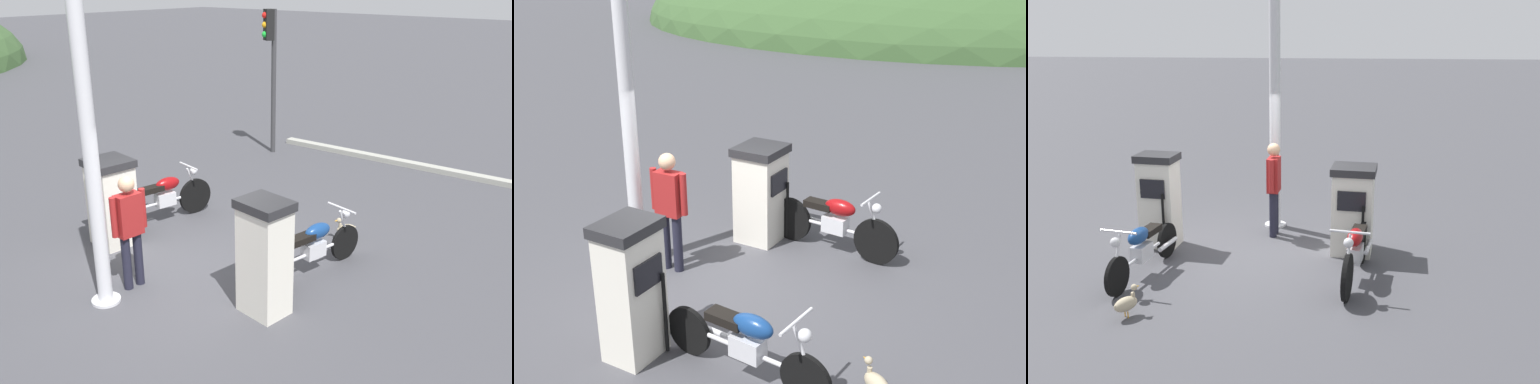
# 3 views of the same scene
# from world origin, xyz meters

# --- Properties ---
(ground_plane) EXTENTS (120.00, 120.00, 0.00)m
(ground_plane) POSITION_xyz_m (0.00, 0.00, 0.00)
(ground_plane) COLOR #424247
(fuel_pump_near) EXTENTS (0.63, 0.71, 1.61)m
(fuel_pump_near) POSITION_xyz_m (-0.14, -1.63, 0.82)
(fuel_pump_near) COLOR silver
(fuel_pump_near) RESTS_ON ground
(fuel_pump_far) EXTENTS (0.75, 0.77, 1.48)m
(fuel_pump_far) POSITION_xyz_m (-0.14, 1.63, 0.75)
(fuel_pump_far) COLOR silver
(fuel_pump_far) RESTS_ON ground
(motorcycle_near_pump) EXTENTS (2.05, 0.69, 0.92)m
(motorcycle_near_pump) POSITION_xyz_m (1.16, -1.51, 0.46)
(motorcycle_near_pump) COLOR black
(motorcycle_near_pump) RESTS_ON ground
(motorcycle_far_pump) EXTENTS (2.06, 0.66, 0.97)m
(motorcycle_far_pump) POSITION_xyz_m (1.01, 1.68, 0.47)
(motorcycle_far_pump) COLOR black
(motorcycle_far_pump) RESTS_ON ground
(attendant_person) EXTENTS (0.57, 0.24, 1.69)m
(attendant_person) POSITION_xyz_m (-0.84, 0.24, 0.97)
(attendant_person) COLOR #1E1E2D
(attendant_person) RESTS_ON ground
(wandering_duck) EXTENTS (0.39, 0.33, 0.42)m
(wandering_duck) POSITION_xyz_m (2.48, -1.28, 0.20)
(wandering_duck) COLOR tan
(wandering_duck) RESTS_ON ground
(roadside_traffic_light) EXTENTS (0.39, 0.31, 3.53)m
(roadside_traffic_light) POSITION_xyz_m (5.72, 2.99, 2.42)
(roadside_traffic_light) COLOR #38383A
(roadside_traffic_light) RESTS_ON ground
(canopy_support_pole) EXTENTS (0.40, 0.40, 4.11)m
(canopy_support_pole) POSITION_xyz_m (-1.37, 0.20, 1.98)
(canopy_support_pole) COLOR silver
(canopy_support_pole) RESTS_ON ground
(road_edge_kerb) EXTENTS (0.56, 6.34, 0.12)m
(road_edge_kerb) POSITION_xyz_m (6.91, 0.00, 0.06)
(road_edge_kerb) COLOR #9E9E93
(road_edge_kerb) RESTS_ON ground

